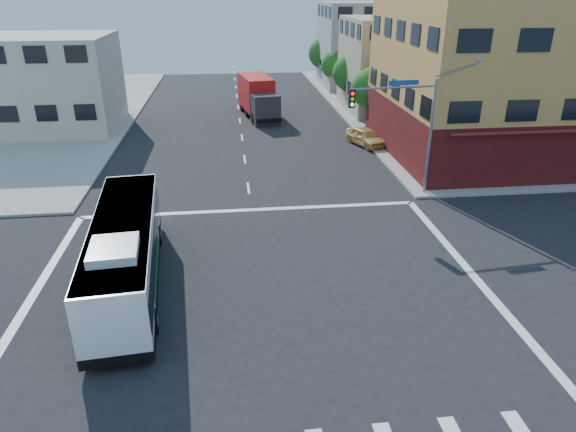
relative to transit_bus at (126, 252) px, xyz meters
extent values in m
plane|color=black|center=(5.58, -1.96, -1.65)|extent=(120.00, 120.00, 0.00)
cube|color=gray|center=(40.58, 33.04, -1.57)|extent=(50.00, 50.00, 0.15)
cube|color=#CC8C49|center=(25.58, 16.54, 5.35)|extent=(18.00, 15.00, 14.00)
cube|color=#521215|center=(25.58, 16.54, 0.35)|extent=(18.09, 15.08, 4.00)
cube|color=maroon|center=(25.58, 9.44, 1.95)|extent=(16.00, 1.60, 0.51)
cube|color=tan|center=(22.58, 32.04, 2.85)|extent=(12.00, 10.00, 9.00)
cube|color=#9C9C97|center=(22.58, 46.04, 3.35)|extent=(12.00, 10.00, 10.00)
cube|color=beige|center=(-11.42, 28.04, 2.35)|extent=(12.00, 10.00, 8.00)
cylinder|color=slate|center=(16.38, 8.84, 1.85)|extent=(0.18, 0.18, 7.00)
cylinder|color=slate|center=(13.88, 8.59, 4.95)|extent=(5.01, 0.62, 0.12)
cube|color=black|center=(11.38, 8.34, 4.45)|extent=(0.32, 0.30, 1.00)
sphere|color=#FF0C0C|center=(11.38, 8.17, 4.75)|extent=(0.20, 0.20, 0.20)
sphere|color=yellow|center=(11.38, 8.17, 4.45)|extent=(0.20, 0.20, 0.20)
sphere|color=#19FF33|center=(11.38, 8.17, 4.15)|extent=(0.20, 0.20, 0.20)
cube|color=navy|center=(14.38, 8.64, 5.20)|extent=(1.80, 0.22, 0.28)
cube|color=gray|center=(18.88, 9.09, 6.35)|extent=(0.50, 0.22, 0.14)
cylinder|color=#322212|center=(17.38, 26.04, -0.69)|extent=(0.28, 0.28, 1.92)
sphere|color=#165019|center=(17.38, 26.04, 1.72)|extent=(3.60, 3.60, 3.60)
sphere|color=#165019|center=(17.78, 25.74, 2.62)|extent=(2.52, 2.52, 2.52)
cylinder|color=#322212|center=(17.38, 34.04, -0.65)|extent=(0.28, 0.28, 1.99)
sphere|color=#165019|center=(17.38, 34.04, 1.87)|extent=(3.80, 3.80, 3.80)
sphere|color=#165019|center=(17.78, 33.74, 2.82)|extent=(2.66, 2.66, 2.66)
cylinder|color=#322212|center=(17.38, 42.04, -0.70)|extent=(0.28, 0.28, 1.89)
sphere|color=#165019|center=(17.38, 42.04, 1.60)|extent=(3.40, 3.40, 3.40)
sphere|color=#165019|center=(17.78, 41.74, 2.45)|extent=(2.38, 2.38, 2.38)
cylinder|color=#322212|center=(17.38, 50.04, -0.63)|extent=(0.28, 0.28, 2.03)
sphere|color=#165019|center=(17.38, 50.04, 1.98)|extent=(4.00, 4.00, 4.00)
sphere|color=#165019|center=(17.78, 49.74, 2.98)|extent=(2.80, 2.80, 2.80)
cube|color=black|center=(0.00, 0.02, -1.13)|extent=(3.44, 11.56, 0.43)
cube|color=white|center=(0.00, 0.02, 0.03)|extent=(3.43, 11.53, 2.70)
cube|color=black|center=(0.00, 0.02, 0.20)|extent=(3.44, 11.20, 1.18)
cube|color=black|center=(-0.51, 5.62, 0.10)|extent=(2.22, 0.26, 1.28)
cube|color=#E5590C|center=(-0.51, 5.65, 1.05)|extent=(1.81, 0.21, 0.27)
cube|color=white|center=(0.00, 0.02, 1.32)|extent=(3.36, 11.30, 0.11)
cube|color=white|center=(0.25, -2.81, 1.55)|extent=(1.87, 2.23, 0.34)
cube|color=#047534|center=(-1.17, -0.56, -0.65)|extent=(0.49, 5.19, 0.27)
cube|color=#047534|center=(1.25, -0.34, -0.65)|extent=(0.49, 5.19, 0.27)
cylinder|color=black|center=(-1.46, 3.54, -1.16)|extent=(0.37, 1.01, 0.98)
cylinder|color=#99999E|center=(-1.59, 3.53, -1.16)|extent=(0.08, 0.49, 0.49)
cylinder|color=black|center=(0.80, 3.74, -1.16)|extent=(0.37, 1.01, 0.98)
cylinder|color=#99999E|center=(0.93, 3.75, -1.16)|extent=(0.08, 0.49, 0.49)
cylinder|color=black|center=(-0.80, -3.70, -1.16)|extent=(0.37, 1.01, 0.98)
cylinder|color=#99999E|center=(-0.93, -3.72, -1.16)|extent=(0.08, 0.49, 0.49)
cylinder|color=black|center=(1.45, -3.50, -1.16)|extent=(0.37, 1.01, 0.98)
cylinder|color=#99999E|center=(1.58, -3.49, -1.16)|extent=(0.08, 0.49, 0.49)
cube|color=#2A292F|center=(7.95, 27.59, -0.29)|extent=(2.74, 2.65, 2.72)
cube|color=black|center=(8.10, 26.61, 0.13)|extent=(2.18, 0.43, 1.05)
cube|color=red|center=(7.32, 31.52, 0.55)|extent=(3.41, 6.19, 3.14)
cube|color=black|center=(7.52, 30.28, -1.07)|extent=(3.60, 8.63, 0.31)
cylinder|color=black|center=(6.83, 27.62, -1.13)|extent=(0.45, 1.08, 1.05)
cylinder|color=black|center=(9.00, 27.97, -1.13)|extent=(0.45, 1.08, 1.05)
cylinder|color=black|center=(6.35, 30.62, -1.13)|extent=(0.45, 1.08, 1.05)
cylinder|color=black|center=(8.52, 30.97, -1.13)|extent=(0.45, 1.08, 1.05)
cylinder|color=black|center=(5.93, 33.20, -1.13)|extent=(0.45, 1.08, 1.05)
cylinder|color=black|center=(8.11, 33.55, -1.13)|extent=(0.45, 1.08, 1.05)
imported|color=#DFAF59|center=(15.43, 19.57, -0.94)|extent=(2.94, 4.45, 1.41)
camera|label=1|loc=(4.58, -19.62, 10.18)|focal=32.00mm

